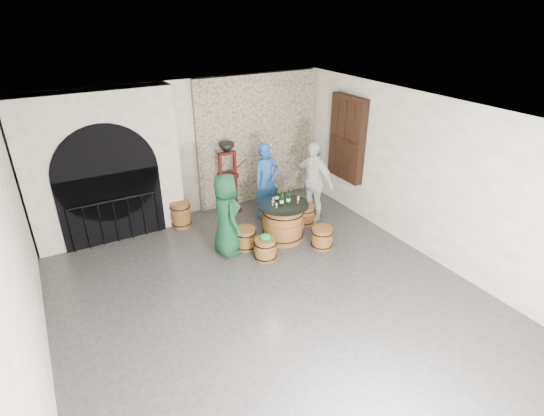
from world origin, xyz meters
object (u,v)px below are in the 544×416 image
barrel_stool_left (245,238)px  barrel_stool_right (305,215)px  barrel_stool_near_right (322,238)px  barrel_stool_near_left (265,249)px  person_blue (267,181)px  person_green (226,215)px  wine_bottle_right (277,196)px  barrel_table (283,222)px  wine_bottle_left (282,200)px  barrel_stool_far (270,212)px  person_white (313,182)px  side_barrel (181,214)px  corking_press (228,173)px  wine_bottle_center (288,198)px

barrel_stool_left → barrel_stool_right: size_ratio=1.00×
barrel_stool_near_right → barrel_stool_near_left: 1.28m
person_blue → barrel_stool_left: bearing=-144.6°
person_green → wine_bottle_right: person_green is taller
barrel_table → wine_bottle_left: 0.56m
barrel_stool_far → barrel_stool_near_left: (-0.89, -1.39, 0.00)m
wine_bottle_left → wine_bottle_right: bearing=84.7°
person_white → wine_bottle_left: 1.27m
wine_bottle_right → person_white: bearing=14.7°
barrel_stool_near_left → wine_bottle_right: 1.23m
wine_bottle_right → side_barrel: 2.34m
person_white → barrel_stool_far: bearing=-128.5°
person_green → wine_bottle_right: (1.23, 0.10, 0.10)m
barrel_stool_far → person_green: (-1.44, -0.78, 0.64)m
wine_bottle_left → wine_bottle_right: same height
barrel_stool_far → barrel_stool_near_left: same height
barrel_stool_far → corking_press: 1.39m
barrel_table → person_green: 1.36m
barrel_stool_far → person_blue: size_ratio=0.25×
barrel_stool_left → corking_press: size_ratio=0.26×
barrel_stool_near_right → barrel_stool_near_left: size_ratio=1.00×
barrel_stool_near_right → wine_bottle_left: 1.17m
barrel_stool_far → person_white: size_ratio=0.24×
barrel_table → barrel_stool_near_left: size_ratio=2.35×
barrel_stool_near_left → person_white: bearing=29.0°
barrel_table → person_blue: 1.24m
barrel_stool_left → wine_bottle_right: wine_bottle_right is taller
barrel_stool_near_right → wine_bottle_center: wine_bottle_center is taller
barrel_stool_right → barrel_stool_near_right: (-0.27, -1.07, 0.00)m
barrel_stool_right → barrel_stool_far: bearing=141.7°
corking_press → barrel_stool_far: bearing=-56.1°
person_white → wine_bottle_left: (-1.15, -0.53, 0.01)m
wine_bottle_right → corking_press: size_ratio=0.18×
barrel_stool_left → wine_bottle_center: 1.24m
barrel_stool_left → wine_bottle_center: wine_bottle_center is taller
barrel_table → barrel_stool_near_right: 0.91m
wine_bottle_right → corking_press: 1.68m
barrel_stool_left → person_green: bearing=175.9°
barrel_stool_near_left → barrel_stool_left: bearing=105.7°
barrel_table → wine_bottle_center: wine_bottle_center is taller
wine_bottle_center → barrel_stool_left: bearing=174.1°
barrel_stool_near_right → wine_bottle_center: bearing=123.4°
person_blue → side_barrel: person_blue is taller
person_green → wine_bottle_left: bearing=-95.5°
barrel_stool_near_right → person_white: bearing=65.5°
barrel_stool_far → side_barrel: 2.07m
barrel_stool_left → side_barrel: bearing=118.7°
person_green → barrel_table: bearing=-93.2°
person_white → wine_bottle_right: size_ratio=5.89×
side_barrel → corking_press: (1.30, 0.16, 0.72)m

